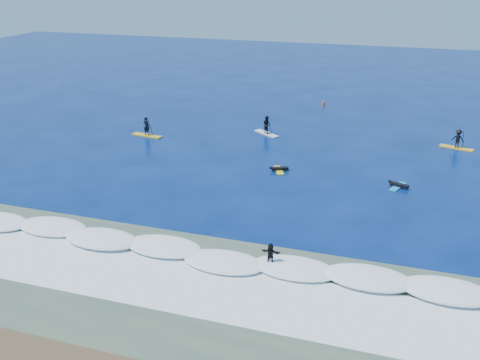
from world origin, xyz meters
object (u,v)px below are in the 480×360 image
(wave_surfer, at_px, (271,255))
(marker_buoy, at_px, (324,103))
(sup_paddler_right, at_px, (458,140))
(sup_paddler_left, at_px, (147,129))
(sup_paddler_center, at_px, (267,126))
(prone_paddler_near, at_px, (279,169))
(prone_paddler_far, at_px, (398,186))

(wave_surfer, bearing_deg, marker_buoy, 94.95)
(sup_paddler_right, bearing_deg, sup_paddler_left, -153.74)
(sup_paddler_left, xyz_separation_m, wave_surfer, (17.87, -20.01, 0.05))
(sup_paddler_center, height_order, prone_paddler_near, sup_paddler_center)
(prone_paddler_near, bearing_deg, sup_paddler_center, -2.67)
(sup_paddler_right, distance_m, wave_surfer, 27.62)
(sup_paddler_left, relative_size, prone_paddler_far, 1.56)
(wave_surfer, bearing_deg, sup_paddler_center, 105.60)
(marker_buoy, bearing_deg, sup_paddler_right, -39.99)
(sup_paddler_center, height_order, wave_surfer, sup_paddler_center)
(prone_paddler_far, distance_m, marker_buoy, 25.13)
(prone_paddler_far, xyz_separation_m, wave_surfer, (-6.40, -14.08, 0.60))
(prone_paddler_near, relative_size, prone_paddler_far, 0.97)
(sup_paddler_right, relative_size, wave_surfer, 1.72)
(sup_paddler_right, height_order, prone_paddler_near, sup_paddler_right)
(sup_paddler_right, xyz_separation_m, prone_paddler_far, (-4.76, -11.19, -0.67))
(prone_paddler_near, relative_size, wave_surfer, 1.14)
(sup_paddler_left, distance_m, prone_paddler_near, 15.71)
(sup_paddler_right, xyz_separation_m, wave_surfer, (-11.16, -25.27, -0.07))
(wave_surfer, bearing_deg, prone_paddler_near, 102.02)
(sup_paddler_left, xyz_separation_m, prone_paddler_near, (14.76, -5.35, -0.56))
(sup_paddler_left, xyz_separation_m, prone_paddler_far, (24.27, -5.94, -0.56))
(sup_paddler_center, xyz_separation_m, prone_paddler_far, (13.14, -10.17, -0.66))
(sup_paddler_center, relative_size, wave_surfer, 1.64)
(sup_paddler_center, bearing_deg, prone_paddler_near, -32.77)
(sup_paddler_left, bearing_deg, sup_paddler_center, 29.45)
(sup_paddler_center, bearing_deg, prone_paddler_far, -1.29)
(sup_paddler_right, height_order, marker_buoy, sup_paddler_right)
(marker_buoy, bearing_deg, prone_paddler_far, -67.56)
(sup_paddler_left, bearing_deg, wave_surfer, -39.64)
(sup_paddler_center, xyz_separation_m, prone_paddler_near, (3.64, -9.59, -0.66))
(sup_paddler_center, relative_size, marker_buoy, 4.00)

